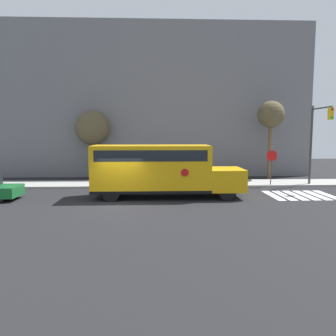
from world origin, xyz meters
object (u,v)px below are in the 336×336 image
object	(u,v)px
stop_sign	(271,162)
tree_far_sidewalk	(92,128)
tree_near_sidewalk	(271,116)
school_bus	(159,168)
traffic_light	(317,134)

from	to	relation	value
stop_sign	tree_far_sidewalk	bearing A→B (deg)	160.55
stop_sign	tree_near_sidewalk	bearing A→B (deg)	72.57
tree_far_sidewalk	school_bus	bearing A→B (deg)	-56.97
stop_sign	tree_far_sidewalk	xyz separation A→B (m)	(-13.78, 4.87, 2.51)
traffic_light	tree_far_sidewalk	xyz separation A→B (m)	(-16.80, 5.36, 0.47)
tree_near_sidewalk	stop_sign	bearing A→B (deg)	-107.43
traffic_light	stop_sign	bearing A→B (deg)	170.73
stop_sign	traffic_light	bearing A→B (deg)	-9.27
tree_near_sidewalk	traffic_light	bearing A→B (deg)	-66.09
school_bus	stop_sign	distance (m)	9.01
traffic_light	tree_far_sidewalk	bearing A→B (deg)	162.31
tree_near_sidewalk	tree_far_sidewalk	distance (m)	15.02
stop_sign	tree_far_sidewalk	world-z (taller)	tree_far_sidewalk
stop_sign	tree_near_sidewalk	size ratio (longest dim) A/B	0.41
traffic_light	tree_far_sidewalk	size ratio (longest dim) A/B	1.01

